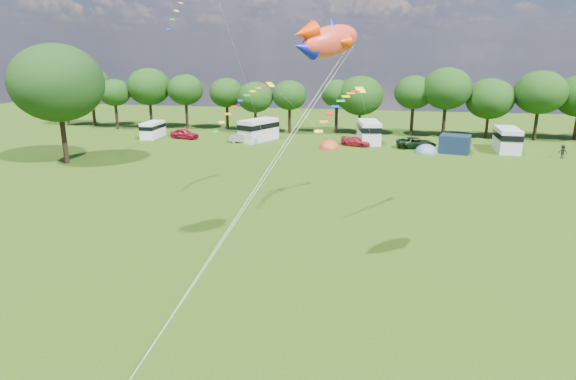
% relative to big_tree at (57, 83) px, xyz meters
% --- Properties ---
extents(ground_plane, '(180.00, 180.00, 0.00)m').
position_rel_big_tree_xyz_m(ground_plane, '(30.00, -28.00, -9.02)').
color(ground_plane, '#163208').
rests_on(ground_plane, ground).
extents(tree_line, '(102.98, 10.98, 10.27)m').
position_rel_big_tree_xyz_m(tree_line, '(35.30, 26.99, -2.67)').
color(tree_line, black).
rests_on(tree_line, ground).
extents(big_tree, '(10.00, 10.00, 13.28)m').
position_rel_big_tree_xyz_m(big_tree, '(0.00, 0.00, 0.00)').
color(big_tree, black).
rests_on(big_tree, ground).
extents(car_a, '(4.69, 2.64, 1.47)m').
position_rel_big_tree_xyz_m(car_a, '(6.60, 18.28, -8.28)').
color(car_a, '#A20F28').
rests_on(car_a, ground).
extents(car_b, '(3.99, 1.77, 1.37)m').
position_rel_big_tree_xyz_m(car_b, '(16.24, 16.65, -8.33)').
color(car_b, '#96989F').
rests_on(car_b, ground).
extents(car_c, '(4.26, 2.88, 1.18)m').
position_rel_big_tree_xyz_m(car_c, '(31.85, 17.38, -8.43)').
color(car_c, maroon).
rests_on(car_c, ground).
extents(car_d, '(5.49, 2.90, 1.44)m').
position_rel_big_tree_xyz_m(car_d, '(39.86, 17.26, -8.30)').
color(car_d, black).
rests_on(car_d, ground).
extents(campervan_a, '(2.27, 4.94, 2.38)m').
position_rel_big_tree_xyz_m(campervan_a, '(1.67, 18.13, -7.74)').
color(campervan_a, white).
rests_on(campervan_a, ground).
extents(campervan_b, '(5.09, 6.87, 3.10)m').
position_rel_big_tree_xyz_m(campervan_b, '(17.87, 18.71, -7.35)').
color(campervan_b, silver).
rests_on(campervan_b, ground).
extents(campervan_c, '(3.74, 6.63, 3.06)m').
position_rel_big_tree_xyz_m(campervan_c, '(33.47, 20.29, -7.37)').
color(campervan_c, silver).
rests_on(campervan_c, ground).
extents(campervan_d, '(2.77, 6.17, 2.99)m').
position_rel_big_tree_xyz_m(campervan_d, '(51.13, 17.51, -7.41)').
color(campervan_d, silver).
rests_on(campervan_d, ground).
extents(tent_orange, '(2.80, 3.07, 2.19)m').
position_rel_big_tree_xyz_m(tent_orange, '(28.56, 14.92, -9.00)').
color(tent_orange, '#BB3D1F').
rests_on(tent_orange, ground).
extents(tent_greyblue, '(2.98, 3.27, 2.22)m').
position_rel_big_tree_xyz_m(tent_greyblue, '(40.96, 14.17, -9.00)').
color(tent_greyblue, slate).
rests_on(tent_greyblue, ground).
extents(awning_navy, '(4.21, 3.72, 2.26)m').
position_rel_big_tree_xyz_m(awning_navy, '(44.45, 15.11, -7.89)').
color(awning_navy, '#122239').
rests_on(awning_navy, ground).
extents(fish_kite, '(3.67, 3.96, 2.29)m').
position_rel_big_tree_xyz_m(fish_kite, '(32.56, -23.31, 3.70)').
color(fish_kite, '#ED3B28').
rests_on(fish_kite, ground).
extents(streamer_kite_b, '(4.27, 4.77, 3.82)m').
position_rel_big_tree_xyz_m(streamer_kite_b, '(24.39, -8.99, -0.52)').
color(streamer_kite_b, '#F6E600').
rests_on(streamer_kite_b, ground).
extents(streamer_kite_c, '(3.28, 4.99, 2.84)m').
position_rel_big_tree_xyz_m(streamer_kite_c, '(32.68, -12.79, -0.26)').
color(streamer_kite_c, '#FFFC06').
rests_on(streamer_kite_c, ground).
extents(walker_b, '(1.09, 0.56, 1.63)m').
position_rel_big_tree_xyz_m(walker_b, '(56.72, 14.10, -8.20)').
color(walker_b, black).
rests_on(walker_b, ground).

